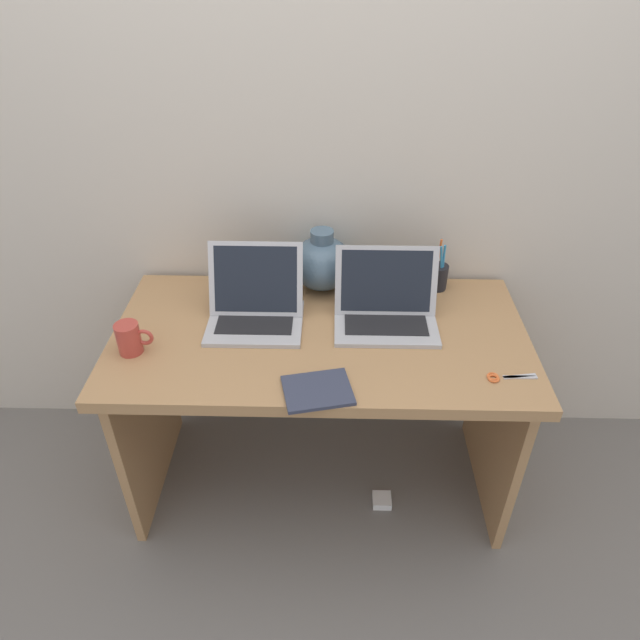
{
  "coord_description": "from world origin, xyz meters",
  "views": [
    {
      "loc": [
        0.04,
        -1.47,
        1.83
      ],
      "look_at": [
        0.0,
        0.0,
        0.78
      ],
      "focal_mm": 31.91,
      "sensor_mm": 36.0,
      "label": 1
    }
  ],
  "objects_px": {
    "laptop_left": "(256,302)",
    "notebook_stack": "(318,390)",
    "scissors": "(503,377)",
    "coffee_mug": "(130,338)",
    "green_vase": "(322,263)",
    "power_brick": "(382,500)",
    "pen_cup": "(438,276)",
    "laptop_right": "(386,304)"
  },
  "relations": [
    {
      "from": "notebook_stack",
      "to": "pen_cup",
      "type": "height_order",
      "value": "pen_cup"
    },
    {
      "from": "laptop_left",
      "to": "power_brick",
      "type": "xyz_separation_m",
      "value": [
        0.45,
        -0.18,
        -0.78
      ]
    },
    {
      "from": "laptop_right",
      "to": "notebook_stack",
      "type": "xyz_separation_m",
      "value": [
        -0.21,
        -0.36,
        -0.06
      ]
    },
    {
      "from": "green_vase",
      "to": "power_brick",
      "type": "bearing_deg",
      "value": -58.7
    },
    {
      "from": "laptop_left",
      "to": "power_brick",
      "type": "distance_m",
      "value": 0.92
    },
    {
      "from": "coffee_mug",
      "to": "pen_cup",
      "type": "height_order",
      "value": "pen_cup"
    },
    {
      "from": "green_vase",
      "to": "pen_cup",
      "type": "xyz_separation_m",
      "value": [
        0.41,
        -0.0,
        -0.05
      ]
    },
    {
      "from": "laptop_left",
      "to": "pen_cup",
      "type": "distance_m",
      "value": 0.66
    },
    {
      "from": "laptop_right",
      "to": "laptop_left",
      "type": "bearing_deg",
      "value": -179.73
    },
    {
      "from": "laptop_left",
      "to": "coffee_mug",
      "type": "relative_size",
      "value": 2.71
    },
    {
      "from": "notebook_stack",
      "to": "pen_cup",
      "type": "xyz_separation_m",
      "value": [
        0.41,
        0.56,
        0.04
      ]
    },
    {
      "from": "green_vase",
      "to": "notebook_stack",
      "type": "distance_m",
      "value": 0.57
    },
    {
      "from": "power_brick",
      "to": "laptop_left",
      "type": "bearing_deg",
      "value": 158.0
    },
    {
      "from": "green_vase",
      "to": "scissors",
      "type": "height_order",
      "value": "green_vase"
    },
    {
      "from": "pen_cup",
      "to": "power_brick",
      "type": "bearing_deg",
      "value": -114.34
    },
    {
      "from": "green_vase",
      "to": "coffee_mug",
      "type": "distance_m",
      "value": 0.7
    },
    {
      "from": "scissors",
      "to": "coffee_mug",
      "type": "bearing_deg",
      "value": 175.02
    },
    {
      "from": "pen_cup",
      "to": "power_brick",
      "type": "height_order",
      "value": "pen_cup"
    },
    {
      "from": "laptop_right",
      "to": "green_vase",
      "type": "distance_m",
      "value": 0.3
    },
    {
      "from": "coffee_mug",
      "to": "scissors",
      "type": "bearing_deg",
      "value": -4.98
    },
    {
      "from": "pen_cup",
      "to": "scissors",
      "type": "xyz_separation_m",
      "value": [
        0.12,
        -0.49,
        -0.05
      ]
    },
    {
      "from": "laptop_left",
      "to": "green_vase",
      "type": "xyz_separation_m",
      "value": [
        0.21,
        0.21,
        0.03
      ]
    },
    {
      "from": "green_vase",
      "to": "notebook_stack",
      "type": "height_order",
      "value": "green_vase"
    },
    {
      "from": "laptop_right",
      "to": "pen_cup",
      "type": "bearing_deg",
      "value": 45.63
    },
    {
      "from": "green_vase",
      "to": "power_brick",
      "type": "relative_size",
      "value": 3.17
    },
    {
      "from": "green_vase",
      "to": "notebook_stack",
      "type": "xyz_separation_m",
      "value": [
        0.0,
        -0.56,
        -0.09
      ]
    },
    {
      "from": "notebook_stack",
      "to": "coffee_mug",
      "type": "relative_size",
      "value": 1.67
    },
    {
      "from": "green_vase",
      "to": "power_brick",
      "type": "height_order",
      "value": "green_vase"
    },
    {
      "from": "scissors",
      "to": "power_brick",
      "type": "distance_m",
      "value": 0.78
    },
    {
      "from": "laptop_right",
      "to": "power_brick",
      "type": "distance_m",
      "value": 0.8
    },
    {
      "from": "notebook_stack",
      "to": "pen_cup",
      "type": "distance_m",
      "value": 0.7
    },
    {
      "from": "notebook_stack",
      "to": "power_brick",
      "type": "bearing_deg",
      "value": 36.0
    },
    {
      "from": "laptop_left",
      "to": "scissors",
      "type": "height_order",
      "value": "laptop_left"
    },
    {
      "from": "laptop_right",
      "to": "pen_cup",
      "type": "height_order",
      "value": "laptop_right"
    },
    {
      "from": "laptop_right",
      "to": "notebook_stack",
      "type": "distance_m",
      "value": 0.42
    },
    {
      "from": "notebook_stack",
      "to": "scissors",
      "type": "height_order",
      "value": "notebook_stack"
    },
    {
      "from": "green_vase",
      "to": "scissors",
      "type": "bearing_deg",
      "value": -42.4
    },
    {
      "from": "laptop_left",
      "to": "scissors",
      "type": "xyz_separation_m",
      "value": [
        0.75,
        -0.28,
        -0.06
      ]
    },
    {
      "from": "laptop_left",
      "to": "notebook_stack",
      "type": "height_order",
      "value": "laptop_left"
    },
    {
      "from": "coffee_mug",
      "to": "notebook_stack",
      "type": "bearing_deg",
      "value": -16.33
    },
    {
      "from": "laptop_right",
      "to": "coffee_mug",
      "type": "xyz_separation_m",
      "value": [
        -0.79,
        -0.19,
        -0.01
      ]
    },
    {
      "from": "power_brick",
      "to": "green_vase",
      "type": "bearing_deg",
      "value": 121.3
    }
  ]
}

